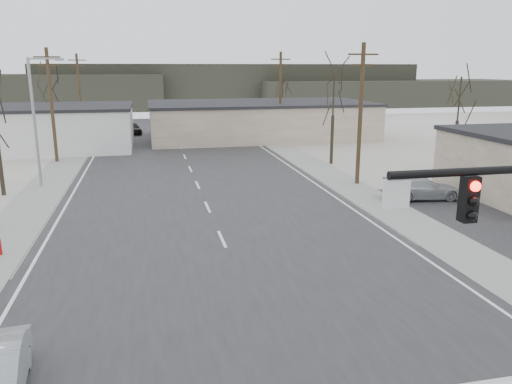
# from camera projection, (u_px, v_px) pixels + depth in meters

# --- Properties ---
(ground) EXTENTS (140.00, 140.00, 0.00)m
(ground) POSITION_uv_depth(u_px,v_px,m) (256.00, 316.00, 17.19)
(ground) COLOR silver
(ground) RESTS_ON ground
(main_road) EXTENTS (18.00, 110.00, 0.05)m
(main_road) POSITION_uv_depth(u_px,v_px,m) (206.00, 203.00, 31.41)
(main_road) COLOR #232325
(main_road) RESTS_ON ground
(cross_road) EXTENTS (90.00, 10.00, 0.04)m
(cross_road) POSITION_uv_depth(u_px,v_px,m) (256.00, 315.00, 17.19)
(cross_road) COLOR #232325
(cross_road) RESTS_ON ground
(sidewalk_left) EXTENTS (3.00, 90.00, 0.06)m
(sidewalk_left) POSITION_uv_depth(u_px,v_px,m) (42.00, 193.00, 33.96)
(sidewalk_left) COLOR gray
(sidewalk_left) RESTS_ON ground
(sidewalk_right) EXTENTS (3.00, 90.00, 0.06)m
(sidewalk_right) POSITION_uv_depth(u_px,v_px,m) (335.00, 178.00, 38.33)
(sidewalk_right) COLOR gray
(sidewalk_right) RESTS_ON ground
(building_left_far) EXTENTS (22.30, 12.30, 4.50)m
(building_left_far) POSITION_uv_depth(u_px,v_px,m) (22.00, 128.00, 51.26)
(building_left_far) COLOR silver
(building_left_far) RESTS_ON ground
(building_right_far) EXTENTS (26.30, 14.30, 4.30)m
(building_right_far) POSITION_uv_depth(u_px,v_px,m) (260.00, 120.00, 60.44)
(building_right_far) COLOR beige
(building_right_far) RESTS_ON ground
(upole_left_c) EXTENTS (2.20, 0.30, 10.00)m
(upole_left_c) POSITION_uv_depth(u_px,v_px,m) (51.00, 104.00, 43.89)
(upole_left_c) COLOR #44341F
(upole_left_c) RESTS_ON ground
(upole_left_d) EXTENTS (2.20, 0.30, 10.00)m
(upole_left_d) POSITION_uv_depth(u_px,v_px,m) (80.00, 93.00, 62.84)
(upole_left_d) COLOR #44341F
(upole_left_d) RESTS_ON ground
(upole_right_a) EXTENTS (2.20, 0.30, 10.00)m
(upole_right_a) POSITION_uv_depth(u_px,v_px,m) (360.00, 112.00, 35.36)
(upole_right_a) COLOR #44341F
(upole_right_a) RESTS_ON ground
(upole_right_b) EXTENTS (2.20, 0.30, 10.00)m
(upole_right_b) POSITION_uv_depth(u_px,v_px,m) (280.00, 96.00, 56.21)
(upole_right_b) COLOR #44341F
(upole_right_b) RESTS_ON ground
(streetlight_main) EXTENTS (2.40, 0.25, 9.00)m
(streetlight_main) POSITION_uv_depth(u_px,v_px,m) (37.00, 115.00, 34.58)
(streetlight_main) COLOR gray
(streetlight_main) RESTS_ON ground
(tree_right_mid) EXTENTS (3.74, 3.74, 8.33)m
(tree_right_mid) POSITION_uv_depth(u_px,v_px,m) (334.00, 96.00, 42.97)
(tree_right_mid) COLOR #30291D
(tree_right_mid) RESTS_ON ground
(tree_left_far) EXTENTS (3.96, 3.96, 8.82)m
(tree_left_far) POSITION_uv_depth(u_px,v_px,m) (49.00, 86.00, 56.38)
(tree_left_far) COLOR #30291D
(tree_left_far) RESTS_ON ground
(tree_right_far) EXTENTS (3.52, 3.52, 7.84)m
(tree_right_far) POSITION_uv_depth(u_px,v_px,m) (282.00, 88.00, 68.22)
(tree_right_far) COLOR #30291D
(tree_right_far) RESTS_ON ground
(tree_lot) EXTENTS (3.52, 3.52, 7.84)m
(tree_lot) POSITION_uv_depth(u_px,v_px,m) (459.00, 102.00, 41.22)
(tree_lot) COLOR #30291D
(tree_lot) RESTS_ON ground
(hill_center) EXTENTS (80.00, 18.00, 9.00)m
(hill_center) POSITION_uv_depth(u_px,v_px,m) (230.00, 85.00, 110.19)
(hill_center) COLOR #333026
(hill_center) RESTS_ON ground
(hill_right) EXTENTS (60.00, 18.00, 5.50)m
(hill_right) POSITION_uv_depth(u_px,v_px,m) (388.00, 93.00, 112.14)
(hill_right) COLOR #333026
(hill_right) RESTS_ON ground
(car_far_a) EXTENTS (4.37, 5.99, 1.61)m
(car_far_a) POSITION_uv_depth(u_px,v_px,m) (192.00, 136.00, 55.72)
(car_far_a) COLOR black
(car_far_a) RESTS_ON main_road
(car_far_b) EXTENTS (2.70, 4.57, 1.46)m
(car_far_b) POSITION_uv_depth(u_px,v_px,m) (132.00, 128.00, 63.69)
(car_far_b) COLOR black
(car_far_b) RESTS_ON main_road
(car_parked_silver) EXTENTS (5.03, 2.50, 1.40)m
(car_parked_silver) POSITION_uv_depth(u_px,v_px,m) (422.00, 188.00, 32.19)
(car_parked_silver) COLOR gray
(car_parked_silver) RESTS_ON parking_lot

